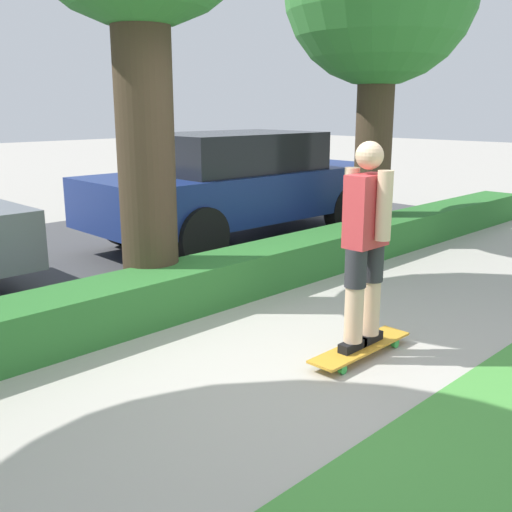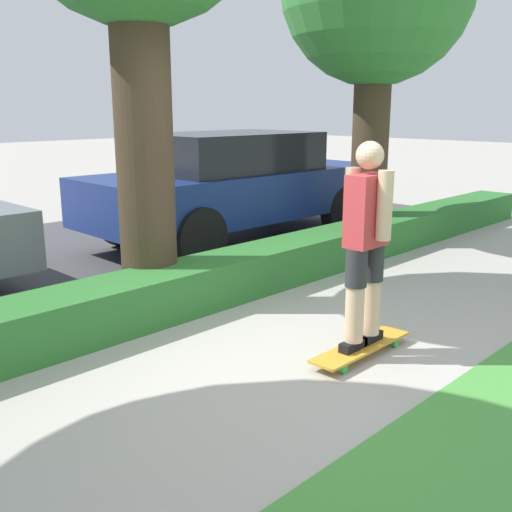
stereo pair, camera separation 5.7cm
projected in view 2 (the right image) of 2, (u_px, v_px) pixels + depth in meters
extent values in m
plane|color=#ADA89E|center=(294.00, 365.00, 4.54)|extent=(60.00, 60.00, 0.00)
cube|color=#474749|center=(37.00, 265.00, 7.39)|extent=(14.65, 5.00, 0.01)
cube|color=#2D702D|center=(165.00, 293.00, 5.58)|extent=(14.65, 0.60, 0.44)
cube|color=gold|center=(361.00, 347.00, 4.69)|extent=(1.03, 0.24, 0.02)
cylinder|color=green|center=(395.00, 343.00, 4.88)|extent=(0.07, 0.04, 0.07)
cylinder|color=green|center=(376.00, 337.00, 5.00)|extent=(0.07, 0.04, 0.07)
cylinder|color=green|center=(343.00, 369.00, 4.39)|extent=(0.07, 0.04, 0.07)
cylinder|color=green|center=(324.00, 362.00, 4.52)|extent=(0.07, 0.04, 0.07)
cube|color=black|center=(353.00, 345.00, 4.60)|extent=(0.26, 0.09, 0.07)
cylinder|color=beige|center=(355.00, 296.00, 4.50)|extent=(0.14, 0.14, 0.73)
cylinder|color=#2D2D33|center=(356.00, 267.00, 4.45)|extent=(0.16, 0.16, 0.29)
cube|color=black|center=(369.00, 337.00, 4.75)|extent=(0.26, 0.09, 0.07)
cylinder|color=beige|center=(372.00, 289.00, 4.66)|extent=(0.14, 0.14, 0.73)
cylinder|color=#2D2D33|center=(373.00, 262.00, 4.60)|extent=(0.16, 0.16, 0.29)
cube|color=#C6383D|center=(367.00, 211.00, 4.43)|extent=(0.35, 0.19, 0.54)
cylinder|color=beige|center=(385.00, 205.00, 4.31)|extent=(0.11, 0.11, 0.51)
cylinder|color=beige|center=(352.00, 201.00, 4.51)|extent=(0.11, 0.11, 0.51)
sphere|color=beige|center=(370.00, 155.00, 4.33)|extent=(0.21, 0.21, 0.21)
cylinder|color=#423323|center=(144.00, 145.00, 5.55)|extent=(0.54, 0.54, 3.12)
cylinder|color=#423323|center=(370.00, 147.00, 8.19)|extent=(0.50, 0.50, 2.73)
cube|color=navy|center=(237.00, 192.00, 8.68)|extent=(4.63, 1.87, 0.65)
cube|color=black|center=(230.00, 152.00, 8.44)|extent=(2.42, 1.60, 0.53)
cylinder|color=black|center=(341.00, 209.00, 9.20)|extent=(0.74, 0.21, 0.74)
cylinder|color=black|center=(265.00, 198.00, 10.30)|extent=(0.74, 0.21, 0.74)
cylinder|color=black|center=(199.00, 237.00, 7.23)|extent=(0.74, 0.21, 0.74)
cylinder|color=black|center=(124.00, 220.00, 8.33)|extent=(0.74, 0.21, 0.74)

